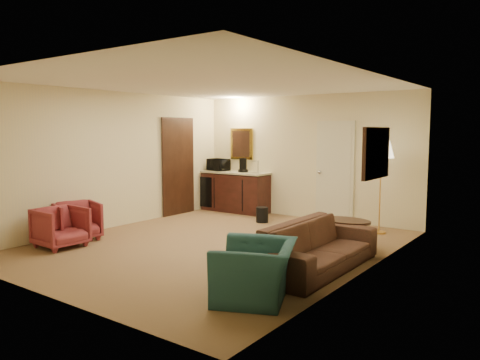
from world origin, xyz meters
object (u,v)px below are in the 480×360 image
Objects in this scene: floor_lamp at (380,187)px; waste_bin at (262,215)px; sofa at (317,238)px; rose_chair_near at (77,219)px; coffee_maker at (243,165)px; wetbar_cabinet at (235,192)px; teal_armchair at (255,261)px; microwave at (218,163)px; coffee_table at (345,234)px; rose_chair_far at (61,225)px.

waste_bin is (-2.28, -0.40, -0.69)m from floor_lamp.
waste_bin is (-2.38, 2.28, -0.27)m from sofa.
coffee_maker reaches higher than rose_chair_near.
coffee_maker reaches higher than sofa.
wetbar_cabinet is at bearing 174.76° from floor_lamp.
rose_chair_near is at bearing -121.53° from teal_armchair.
rose_chair_near is (-4.10, -0.84, -0.07)m from sofa.
sofa is 5.13m from microwave.
teal_armchair is 1.35× the size of rose_chair_near.
coffee_table is at bearing 158.35° from teal_armchair.
microwave is at bearing 179.71° from wetbar_cabinet.
coffee_table is at bearing 7.05° from sofa.
sofa is (3.60, -3.00, -0.03)m from wetbar_cabinet.
sofa is 4.60m from coffee_maker.
microwave is 1.58× the size of coffee_maker.
microwave is at bearing 156.08° from coffee_table.
coffee_table is 1.62× the size of microwave.
coffee_maker reaches higher than teal_armchair.
sofa is 2.26× the size of teal_armchair.
sofa is 4.07m from rose_chair_far.
teal_armchair is at bearing -89.18° from floor_lamp.
teal_armchair is at bearing -36.58° from microwave.
wetbar_cabinet is 1.45m from waste_bin.
sofa is 3.07× the size of rose_chair_far.
coffee_maker is (-3.29, 0.34, 0.24)m from floor_lamp.
wetbar_cabinet is at bearing -164.90° from teal_armchair.
coffee_table is at bearing -91.66° from floor_lamp.
wetbar_cabinet is at bearing -1.61° from rose_chair_far.
coffee_table is (3.70, 2.57, -0.12)m from rose_chair_far.
waste_bin is at bearing -171.41° from teal_armchair.
microwave reaches higher than sofa.
waste_bin is at bearing -30.64° from wetbar_cabinet.
rose_chair_near is 0.88× the size of coffee_table.
floor_lamp is (3.99, 3.53, 0.49)m from rose_chair_near.
microwave is (-4.05, 4.40, 0.67)m from teal_armchair.
teal_armchair is 3.80m from rose_chair_far.
floor_lamp reaches higher than teal_armchair.
floor_lamp is 5.44× the size of waste_bin.
sofa is 2.72m from floor_lamp.
rose_chair_near is at bearing 29.69° from rose_chair_far.
wetbar_cabinet is 4.33m from rose_chair_far.
teal_armchair is at bearing -57.38° from coffee_maker.
rose_chair_near is at bearing -104.81° from coffee_maker.
coffee_table is at bearing -53.51° from rose_chair_far.
waste_bin is 2.08m from microwave.
rose_chair_near is 4.48m from coffee_table.
teal_armchair is at bearing -87.84° from coffee_table.
teal_armchair reaches higher than rose_chair_near.
floor_lamp is at bearing 2.55° from sofa.
rose_chair_near is 3.92m from microwave.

